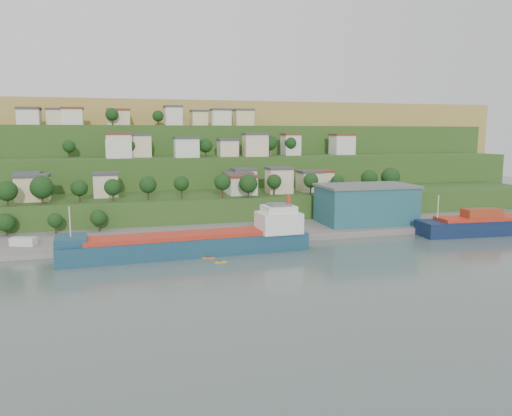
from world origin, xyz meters
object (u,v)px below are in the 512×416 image
object	(u,v)px
warehouse	(366,204)
kayak_orange	(209,257)
caravan	(23,243)
cargo_ship_near	(196,244)

from	to	relation	value
warehouse	kayak_orange	xyz separation A→B (m)	(-57.55, -25.48, -8.19)
warehouse	caravan	distance (m)	104.18
cargo_ship_near	warehouse	xyz separation A→B (m)	(59.88, 20.14, 5.77)
warehouse	caravan	bearing A→B (deg)	-175.08
cargo_ship_near	caravan	xyz separation A→B (m)	(-43.94, 13.57, 0.04)
warehouse	caravan	world-z (taller)	warehouse
caravan	kayak_orange	bearing A→B (deg)	-2.42
caravan	cargo_ship_near	bearing A→B (deg)	2.65
caravan	kayak_orange	size ratio (longest dim) A/B	1.89
kayak_orange	caravan	bearing A→B (deg)	171.02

